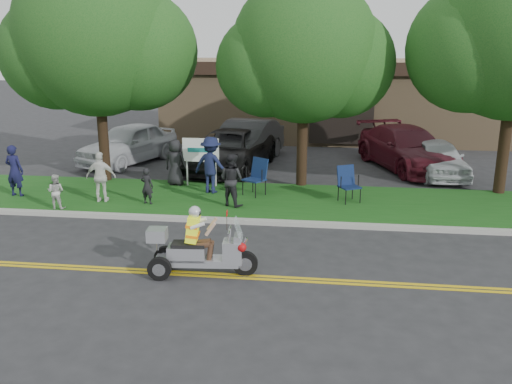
# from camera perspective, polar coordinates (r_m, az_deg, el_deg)

# --- Properties ---
(ground) EXTENTS (120.00, 120.00, 0.00)m
(ground) POSITION_cam_1_polar(r_m,az_deg,el_deg) (12.15, 0.70, -8.05)
(ground) COLOR #28282B
(ground) RESTS_ON ground
(centerline_near) EXTENTS (60.00, 0.10, 0.01)m
(centerline_near) POSITION_cam_1_polar(r_m,az_deg,el_deg) (11.62, 0.36, -9.15)
(centerline_near) COLOR gold
(centerline_near) RESTS_ON ground
(centerline_far) EXTENTS (60.00, 0.10, 0.01)m
(centerline_far) POSITION_cam_1_polar(r_m,az_deg,el_deg) (11.76, 0.46, -8.83)
(centerline_far) COLOR gold
(centerline_far) RESTS_ON ground
(curb) EXTENTS (60.00, 0.25, 0.12)m
(curb) POSITION_cam_1_polar(r_m,az_deg,el_deg) (14.96, 2.07, -3.24)
(curb) COLOR #A8A89E
(curb) RESTS_ON ground
(grass_verge) EXTENTS (60.00, 4.00, 0.10)m
(grass_verge) POSITION_cam_1_polar(r_m,az_deg,el_deg) (17.01, 2.76, -0.97)
(grass_verge) COLOR #185215
(grass_verge) RESTS_ON ground
(commercial_building) EXTENTS (18.00, 8.20, 4.00)m
(commercial_building) POSITION_cam_1_polar(r_m,az_deg,el_deg) (30.19, 8.86, 9.80)
(commercial_building) COLOR #9E7F5B
(commercial_building) RESTS_ON ground
(tree_left) EXTENTS (6.62, 5.40, 7.78)m
(tree_left) POSITION_cam_1_polar(r_m,az_deg,el_deg) (19.69, -16.26, 14.82)
(tree_left) COLOR #332114
(tree_left) RESTS_ON ground
(tree_mid) EXTENTS (5.88, 4.80, 7.05)m
(tree_mid) POSITION_cam_1_polar(r_m,az_deg,el_deg) (18.33, 5.26, 14.05)
(tree_mid) COLOR #332114
(tree_mid) RESTS_ON ground
(business_sign) EXTENTS (1.25, 0.06, 1.75)m
(business_sign) POSITION_cam_1_polar(r_m,az_deg,el_deg) (18.51, -5.83, 4.14)
(business_sign) COLOR silver
(business_sign) RESTS_ON ground
(trike_scooter) EXTENTS (2.36, 0.82, 1.55)m
(trike_scooter) POSITION_cam_1_polar(r_m,az_deg,el_deg) (11.72, -6.18, -6.18)
(trike_scooter) COLOR black
(trike_scooter) RESTS_ON ground
(lawn_chair_a) EXTENTS (0.87, 0.88, 1.18)m
(lawn_chair_a) POSITION_cam_1_polar(r_m,az_deg,el_deg) (17.43, 0.10, 1.88)
(lawn_chair_a) COLOR black
(lawn_chair_a) RESTS_ON grass_verge
(lawn_chair_b) EXTENTS (0.80, 0.81, 1.11)m
(lawn_chair_b) POSITION_cam_1_polar(r_m,az_deg,el_deg) (16.92, 9.62, 1.11)
(lawn_chair_b) COLOR black
(lawn_chair_b) RESTS_ON grass_verge
(spectator_adult_left) EXTENTS (0.64, 0.46, 1.65)m
(spectator_adult_left) POSITION_cam_1_polar(r_m,az_deg,el_deg) (18.87, -24.08, 2.08)
(spectator_adult_left) COLOR #15163C
(spectator_adult_left) RESTS_ON grass_verge
(spectator_adult_mid) EXTENTS (0.96, 0.89, 1.60)m
(spectator_adult_mid) POSITION_cam_1_polar(r_m,az_deg,el_deg) (16.19, -2.60, 1.31)
(spectator_adult_mid) COLOR black
(spectator_adult_mid) RESTS_ON grass_verge
(spectator_adult_right) EXTENTS (0.95, 0.49, 1.56)m
(spectator_adult_right) POSITION_cam_1_polar(r_m,az_deg,el_deg) (17.26, -16.00, 1.54)
(spectator_adult_right) COLOR silver
(spectator_adult_right) RESTS_ON grass_verge
(spectator_chair_a) EXTENTS (1.33, 0.98, 1.84)m
(spectator_chair_a) POSITION_cam_1_polar(r_m,az_deg,el_deg) (17.66, -4.75, 2.86)
(spectator_chair_a) COLOR #161C3F
(spectator_chair_a) RESTS_ON grass_verge
(spectator_chair_b) EXTENTS (0.85, 0.63, 1.59)m
(spectator_chair_b) POSITION_cam_1_polar(r_m,az_deg,el_deg) (18.79, -8.49, 3.11)
(spectator_chair_b) COLOR black
(spectator_chair_b) RESTS_ON grass_verge
(child_left) EXTENTS (0.46, 0.35, 1.11)m
(child_left) POSITION_cam_1_polar(r_m,az_deg,el_deg) (16.75, -11.40, 0.64)
(child_left) COLOR black
(child_left) RESTS_ON grass_verge
(child_right) EXTENTS (0.51, 0.40, 1.04)m
(child_right) POSITION_cam_1_polar(r_m,az_deg,el_deg) (16.99, -20.33, 0.05)
(child_right) COLOR #B8B9B3
(child_right) RESTS_ON grass_verge
(parked_car_far_left) EXTENTS (3.49, 5.24, 1.66)m
(parked_car_far_left) POSITION_cam_1_polar(r_m,az_deg,el_deg) (23.23, -13.26, 5.02)
(parked_car_far_left) COLOR silver
(parked_car_far_left) RESTS_ON ground
(parked_car_left) EXTENTS (2.81, 5.56, 1.75)m
(parked_car_left) POSITION_cam_1_polar(r_m,az_deg,el_deg) (22.63, -1.07, 5.28)
(parked_car_left) COLOR #2E2E31
(parked_car_left) RESTS_ON ground
(parked_car_mid) EXTENTS (3.52, 5.99, 1.56)m
(parked_car_mid) POSITION_cam_1_polar(r_m,az_deg,el_deg) (21.30, -2.98, 4.37)
(parked_car_mid) COLOR black
(parked_car_mid) RESTS_ON ground
(parked_car_right) EXTENTS (4.13, 6.15, 1.66)m
(parked_car_right) POSITION_cam_1_polar(r_m,az_deg,el_deg) (22.36, 15.59, 4.47)
(parked_car_right) COLOR #50121E
(parked_car_right) RESTS_ON ground
(parked_car_far_right) EXTENTS (2.07, 4.23, 1.39)m
(parked_car_far_right) POSITION_cam_1_polar(r_m,az_deg,el_deg) (21.41, 18.51, 3.41)
(parked_car_far_right) COLOR silver
(parked_car_far_right) RESTS_ON ground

